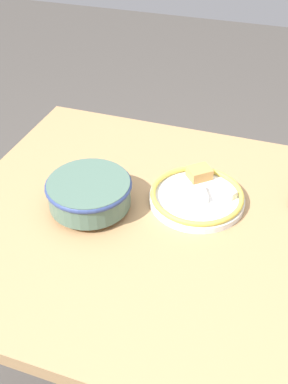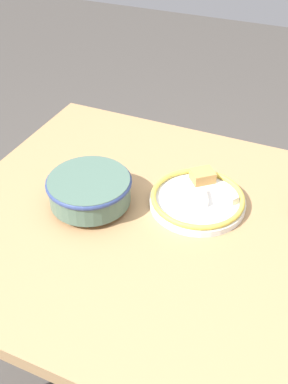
% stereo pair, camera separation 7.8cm
% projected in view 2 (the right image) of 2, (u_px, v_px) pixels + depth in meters
% --- Properties ---
extents(ground_plane, '(8.00, 8.00, 0.00)m').
position_uv_depth(ground_plane, '(164.00, 380.00, 1.61)').
color(ground_plane, '#4C4742').
extents(dining_table, '(1.15, 0.93, 0.76)m').
position_uv_depth(dining_table, '(171.00, 250.00, 1.19)').
color(dining_table, tan).
rests_on(dining_table, ground_plane).
extents(noodle_bowl, '(0.22, 0.22, 0.08)m').
position_uv_depth(noodle_bowl, '(90.00, 190.00, 1.16)').
color(noodle_bowl, '#4C6B5B').
rests_on(noodle_bowl, dining_table).
extents(food_plate, '(0.25, 0.25, 0.05)m').
position_uv_depth(food_plate, '(198.00, 199.00, 1.19)').
color(food_plate, white).
rests_on(food_plate, dining_table).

